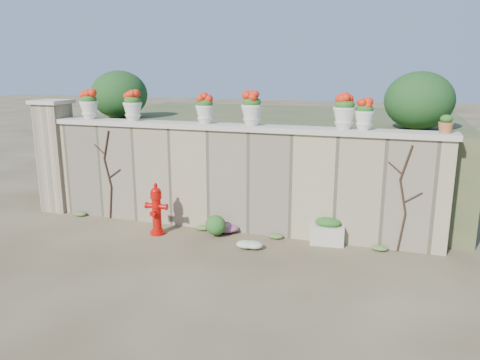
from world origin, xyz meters
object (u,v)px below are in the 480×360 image
(planter_box, at_px, (328,232))
(terracotta_pot, at_px, (446,125))
(urn_pot_0, at_px, (89,105))
(fire_hydrant, at_px, (156,209))

(planter_box, height_order, terracotta_pot, terracotta_pot)
(urn_pot_0, relative_size, terracotta_pot, 2.04)
(fire_hydrant, xyz_separation_m, planter_box, (3.22, 0.53, -0.28))
(planter_box, height_order, urn_pot_0, urn_pot_0)
(terracotta_pot, bearing_deg, fire_hydrant, -171.21)
(fire_hydrant, xyz_separation_m, urn_pot_0, (-1.93, 0.78, 1.89))
(fire_hydrant, relative_size, urn_pot_0, 1.69)
(fire_hydrant, relative_size, terracotta_pot, 3.45)
(planter_box, xyz_separation_m, urn_pot_0, (-5.15, 0.25, 2.17))
(urn_pot_0, bearing_deg, terracotta_pot, 0.00)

